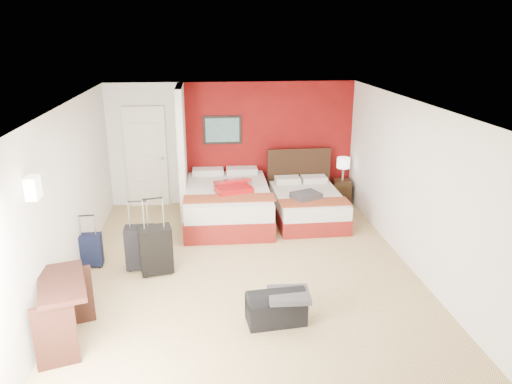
{
  "coord_description": "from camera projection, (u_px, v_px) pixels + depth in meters",
  "views": [
    {
      "loc": [
        -0.59,
        -6.58,
        3.47
      ],
      "look_at": [
        0.22,
        0.8,
        1.0
      ],
      "focal_mm": 34.25,
      "sensor_mm": 36.0,
      "label": 1
    }
  ],
  "objects": [
    {
      "name": "ground",
      "position": [
        247.0,
        272.0,
        7.36
      ],
      "size": [
        6.5,
        6.5,
        0.0
      ],
      "primitive_type": "plane",
      "color": "tan",
      "rests_on": "ground"
    },
    {
      "name": "room_walls",
      "position": [
        155.0,
        169.0,
        8.16
      ],
      "size": [
        5.02,
        6.52,
        2.5
      ],
      "color": "silver",
      "rests_on": "ground"
    },
    {
      "name": "red_accent_panel",
      "position": [
        269.0,
        143.0,
        10.09
      ],
      "size": [
        3.5,
        0.04,
        2.5
      ],
      "primitive_type": "cube",
      "color": "maroon",
      "rests_on": "ground"
    },
    {
      "name": "partition_wall",
      "position": [
        182.0,
        152.0,
        9.32
      ],
      "size": [
        0.12,
        1.2,
        2.5
      ],
      "primitive_type": "cube",
      "color": "silver",
      "rests_on": "ground"
    },
    {
      "name": "entry_door",
      "position": [
        146.0,
        157.0,
        9.87
      ],
      "size": [
        0.82,
        0.06,
        2.05
      ],
      "primitive_type": "cube",
      "color": "silver",
      "rests_on": "ground"
    },
    {
      "name": "bed_left",
      "position": [
        228.0,
        204.0,
        9.24
      ],
      "size": [
        1.61,
        2.27,
        0.67
      ],
      "primitive_type": "cube",
      "rotation": [
        0.0,
        0.0,
        -0.02
      ],
      "color": "white",
      "rests_on": "ground"
    },
    {
      "name": "bed_right",
      "position": [
        307.0,
        207.0,
        9.31
      ],
      "size": [
        1.26,
        1.79,
        0.53
      ],
      "primitive_type": "cube",
      "rotation": [
        0.0,
        0.0,
        0.01
      ],
      "color": "white",
      "rests_on": "ground"
    },
    {
      "name": "red_suitcase_open",
      "position": [
        233.0,
        186.0,
        9.04
      ],
      "size": [
        0.85,
        1.01,
        0.11
      ],
      "primitive_type": "cube",
      "rotation": [
        0.0,
        0.0,
        0.3
      ],
      "color": "#A60E12",
      "rests_on": "bed_left"
    },
    {
      "name": "jacket_bundle",
      "position": [
        306.0,
        196.0,
        8.91
      ],
      "size": [
        0.6,
        0.55,
        0.12
      ],
      "primitive_type": "cube",
      "rotation": [
        0.0,
        0.0,
        0.4
      ],
      "color": "#3C3D42",
      "rests_on": "bed_right"
    },
    {
      "name": "nightstand",
      "position": [
        342.0,
        192.0,
        10.21
      ],
      "size": [
        0.41,
        0.41,
        0.51
      ],
      "primitive_type": "cube",
      "rotation": [
        0.0,
        0.0,
        -0.13
      ],
      "color": "black",
      "rests_on": "ground"
    },
    {
      "name": "table_lamp",
      "position": [
        343.0,
        169.0,
        10.05
      ],
      "size": [
        0.36,
        0.36,
        0.48
      ],
      "primitive_type": "cylinder",
      "rotation": [
        0.0,
        0.0,
        -0.44
      ],
      "color": "white",
      "rests_on": "nightstand"
    },
    {
      "name": "suitcase_black",
      "position": [
        156.0,
        251.0,
        7.22
      ],
      "size": [
        0.52,
        0.39,
        0.71
      ],
      "primitive_type": "cube",
      "rotation": [
        0.0,
        0.0,
        0.21
      ],
      "color": "black",
      "rests_on": "ground"
    },
    {
      "name": "suitcase_charcoal",
      "position": [
        141.0,
        249.0,
        7.37
      ],
      "size": [
        0.44,
        0.28,
        0.65
      ],
      "primitive_type": "cube",
      "rotation": [
        0.0,
        0.0,
        0.01
      ],
      "color": "black",
      "rests_on": "ground"
    },
    {
      "name": "suitcase_navy",
      "position": [
        90.0,
        252.0,
        7.46
      ],
      "size": [
        0.36,
        0.23,
        0.49
      ],
      "primitive_type": "cube",
      "rotation": [
        0.0,
        0.0,
        0.03
      ],
      "color": "black",
      "rests_on": "ground"
    },
    {
      "name": "duffel_bag",
      "position": [
        276.0,
        309.0,
        6.05
      ],
      "size": [
        0.75,
        0.45,
        0.36
      ],
      "primitive_type": "cube",
      "rotation": [
        0.0,
        0.0,
        0.09
      ],
      "color": "black",
      "rests_on": "ground"
    },
    {
      "name": "jacket_draped",
      "position": [
        289.0,
        295.0,
        5.95
      ],
      "size": [
        0.52,
        0.44,
        0.07
      ],
      "primitive_type": "cube",
      "rotation": [
        0.0,
        0.0,
        -0.04
      ],
      "color": "#3B3B40",
      "rests_on": "duffel_bag"
    },
    {
      "name": "desk",
      "position": [
        65.0,
        313.0,
        5.56
      ],
      "size": [
        0.74,
        1.08,
        0.81
      ],
      "primitive_type": "cube",
      "rotation": [
        0.0,
        0.0,
        0.28
      ],
      "color": "black",
      "rests_on": "ground"
    }
  ]
}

